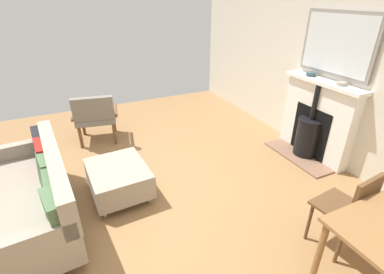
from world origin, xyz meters
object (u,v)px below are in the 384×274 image
(mantel_bowl_near, at_px, (311,74))
(ottoman, at_px, (119,178))
(armchair_accent, at_px, (95,115))
(sofa, at_px, (32,196))
(fireplace, at_px, (314,124))
(mantel_bowl_far, at_px, (341,84))
(dining_chair_near_fireplace, at_px, (351,207))

(mantel_bowl_near, relative_size, ottoman, 0.16)
(mantel_bowl_near, distance_m, armchair_accent, 3.27)
(sofa, bearing_deg, ottoman, -173.49)
(fireplace, height_order, ottoman, fireplace)
(fireplace, distance_m, mantel_bowl_near, 0.72)
(mantel_bowl_far, relative_size, dining_chair_near_fireplace, 0.15)
(mantel_bowl_far, xyz_separation_m, dining_chair_near_fireplace, (1.10, 1.19, -0.65))
(mantel_bowl_near, height_order, mantel_bowl_far, mantel_bowl_near)
(mantel_bowl_far, distance_m, dining_chair_near_fireplace, 1.75)
(fireplace, height_order, mantel_bowl_near, mantel_bowl_near)
(mantel_bowl_near, xyz_separation_m, ottoman, (2.80, -0.02, -0.94))
(ottoman, bearing_deg, sofa, 6.51)
(ottoman, xyz_separation_m, armchair_accent, (0.02, -1.50, 0.24))
(fireplace, distance_m, armchair_accent, 3.31)
(mantel_bowl_far, distance_m, ottoman, 2.99)
(ottoman, relative_size, dining_chair_near_fireplace, 0.94)
(mantel_bowl_near, distance_m, sofa, 3.77)
(fireplace, bearing_deg, sofa, -2.54)
(sofa, distance_m, armchair_accent, 1.82)
(fireplace, relative_size, dining_chair_near_fireplace, 1.41)
(mantel_bowl_near, height_order, ottoman, mantel_bowl_near)
(sofa, relative_size, dining_chair_near_fireplace, 2.13)
(mantel_bowl_near, bearing_deg, dining_chair_near_fireplace, 56.80)
(mantel_bowl_near, bearing_deg, fireplace, 87.82)
(mantel_bowl_near, relative_size, dining_chair_near_fireplace, 0.15)
(fireplace, relative_size, mantel_bowl_near, 9.24)
(ottoman, xyz_separation_m, dining_chair_near_fireplace, (-1.69, 1.71, 0.28))
(fireplace, xyz_separation_m, ottoman, (2.79, -0.26, -0.26))
(mantel_bowl_near, xyz_separation_m, sofa, (3.68, 0.08, -0.83))
(ottoman, height_order, armchair_accent, armchair_accent)
(sofa, bearing_deg, mantel_bowl_far, 173.45)
(mantel_bowl_far, distance_m, sofa, 3.79)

